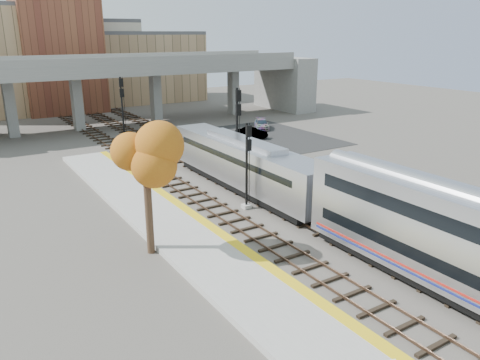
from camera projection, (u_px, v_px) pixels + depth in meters
ground at (341, 249)px, 28.05m from camera, size 160.00×160.00×0.00m
platform at (239, 278)px, 24.31m from camera, size 4.50×60.00×0.35m
yellow_strip at (268, 266)px, 25.22m from camera, size 0.70×60.00×0.01m
tracks at (242, 189)px, 38.58m from camera, size 10.70×95.00×0.25m
overpass at (141, 82)px, 65.08m from camera, size 54.00×12.00×9.50m
buildings_far at (74, 60)px, 79.98m from camera, size 43.00×21.00×20.60m
parking_lot at (264, 137)px, 57.75m from camera, size 14.00×18.00×0.04m
locomotive at (244, 163)px, 37.79m from camera, size 3.02×19.05×4.10m
signal_mast_near at (247, 169)px, 33.55m from camera, size 0.60×0.64×6.36m
signal_mast_mid at (237, 131)px, 41.70m from camera, size 0.60×0.64×7.80m
signal_mast_far at (123, 109)px, 54.97m from camera, size 0.60×0.64×7.50m
tree at (145, 152)px, 25.74m from camera, size 3.60×3.60×8.23m
car_a at (246, 141)px, 52.76m from camera, size 2.36×3.94×1.26m
car_b at (251, 133)px, 57.07m from camera, size 3.52×3.88×1.28m
car_c at (262, 124)px, 62.56m from camera, size 3.68×4.65×1.26m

